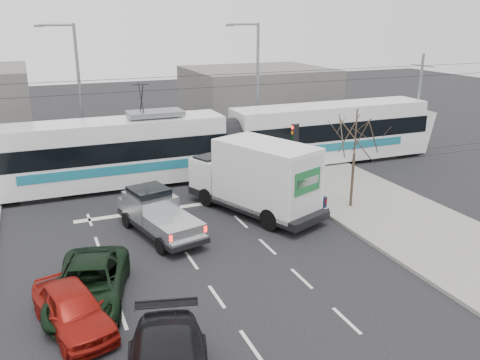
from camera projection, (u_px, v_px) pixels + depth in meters
name	position (u px, v px, depth m)	size (l,w,h in m)	color
ground	(231.00, 253.00, 21.14)	(120.00, 120.00, 0.00)	black
sidewalk_right	(405.00, 220.00, 24.38)	(6.00, 60.00, 0.15)	gray
rails	(169.00, 183.00, 29.93)	(60.00, 1.60, 0.03)	#33302D
building_right	(257.00, 96.00, 45.82)	(12.00, 10.00, 5.00)	#605C57
bare_tree	(355.00, 136.00, 24.92)	(2.40, 2.40, 5.00)	#47382B
traffic_signal	(296.00, 141.00, 28.35)	(0.44, 0.44, 3.60)	black
street_lamp_near	(255.00, 82.00, 34.52)	(2.38, 0.25, 9.00)	slate
street_lamp_far	(76.00, 87.00, 32.11)	(2.38, 0.25, 9.00)	slate
catenary	(166.00, 119.00, 28.73)	(60.00, 0.20, 7.00)	black
tram	(226.00, 142.00, 31.23)	(28.30, 3.04, 5.77)	white
silver_pickup	(157.00, 213.00, 22.86)	(3.04, 5.69, 1.97)	black
box_truck	(256.00, 178.00, 24.94)	(5.11, 7.79, 3.69)	black
navy_pickup	(281.00, 192.00, 25.71)	(2.83, 4.75, 1.88)	black
green_car	(89.00, 284.00, 17.30)	(2.36, 5.12, 1.42)	black
red_car	(73.00, 309.00, 15.87)	(1.67, 4.16, 1.42)	maroon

